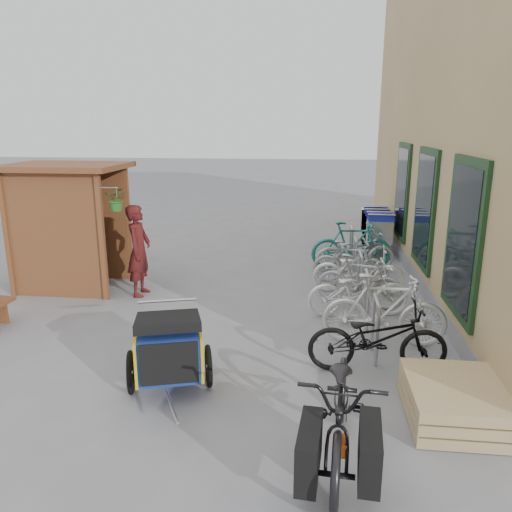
# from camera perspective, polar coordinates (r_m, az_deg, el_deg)

# --- Properties ---
(ground) EXTENTS (80.00, 80.00, 0.00)m
(ground) POSITION_cam_1_polar(r_m,az_deg,el_deg) (7.27, -5.37, -10.57)
(ground) COLOR gray
(kiosk) EXTENTS (2.49, 1.65, 2.40)m
(kiosk) POSITION_cam_1_polar(r_m,az_deg,el_deg) (10.17, -21.05, 5.03)
(kiosk) COLOR brown
(kiosk) RESTS_ON ground
(bike_rack) EXTENTS (0.05, 5.35, 0.86)m
(bike_rack) POSITION_cam_1_polar(r_m,az_deg,el_deg) (9.24, 11.82, -1.81)
(bike_rack) COLOR #A5A8AD
(bike_rack) RESTS_ON ground
(pallet_stack) EXTENTS (1.00, 1.20, 0.40)m
(pallet_stack) POSITION_cam_1_polar(r_m,az_deg,el_deg) (6.01, 21.76, -15.20)
(pallet_stack) COLOR tan
(pallet_stack) RESTS_ON ground
(shopping_carts) EXTENTS (0.62, 2.08, 1.11)m
(shopping_carts) POSITION_cam_1_polar(r_m,az_deg,el_deg) (12.99, 13.50, 3.49)
(shopping_carts) COLOR silver
(shopping_carts) RESTS_ON ground
(child_trailer) EXTENTS (1.10, 1.72, 0.99)m
(child_trailer) POSITION_cam_1_polar(r_m,az_deg,el_deg) (6.13, -9.92, -10.09)
(child_trailer) COLOR navy
(child_trailer) RESTS_ON ground
(cargo_bike) EXTENTS (0.89, 2.12, 1.09)m
(cargo_bike) POSITION_cam_1_polar(r_m,az_deg,el_deg) (4.91, 9.77, -17.06)
(cargo_bike) COLOR black
(cargo_bike) RESTS_ON ground
(person_kiosk) EXTENTS (0.42, 0.63, 1.71)m
(person_kiosk) POSITION_cam_1_polar(r_m,az_deg,el_deg) (9.45, -13.22, 0.61)
(person_kiosk) COLOR maroon
(person_kiosk) RESTS_ON ground
(bike_0) EXTENTS (1.80, 0.71, 0.93)m
(bike_0) POSITION_cam_1_polar(r_m,az_deg,el_deg) (6.64, 13.73, -9.09)
(bike_0) COLOR black
(bike_0) RESTS_ON ground
(bike_1) EXTENTS (1.79, 0.56, 1.07)m
(bike_1) POSITION_cam_1_polar(r_m,az_deg,el_deg) (7.41, 14.45, -6.03)
(bike_1) COLOR silver
(bike_1) RESTS_ON ground
(bike_2) EXTENTS (1.77, 0.87, 0.89)m
(bike_2) POSITION_cam_1_polar(r_m,az_deg,el_deg) (8.44, 11.63, -3.89)
(bike_2) COLOR silver
(bike_2) RESTS_ON ground
(bike_3) EXTENTS (1.60, 0.88, 0.93)m
(bike_3) POSITION_cam_1_polar(r_m,az_deg,el_deg) (8.89, 11.77, -2.82)
(bike_3) COLOR #98979C
(bike_3) RESTS_ON ground
(bike_4) EXTENTS (1.74, 0.68, 0.90)m
(bike_4) POSITION_cam_1_polar(r_m,az_deg,el_deg) (9.58, 11.62, -1.60)
(bike_4) COLOR silver
(bike_4) RESTS_ON ground
(bike_5) EXTENTS (1.52, 0.69, 0.88)m
(bike_5) POSITION_cam_1_polar(r_m,az_deg,el_deg) (10.09, 10.66, -0.78)
(bike_5) COLOR #98979C
(bike_5) RESTS_ON ground
(bike_6) EXTENTS (1.84, 1.02, 0.91)m
(bike_6) POSITION_cam_1_polar(r_m,az_deg,el_deg) (10.87, 11.22, 0.41)
(bike_6) COLOR #98979C
(bike_6) RESTS_ON ground
(bike_7) EXTENTS (1.82, 0.72, 1.06)m
(bike_7) POSITION_cam_1_polar(r_m,az_deg,el_deg) (11.16, 10.87, 1.20)
(bike_7) COLOR #1E7A70
(bike_7) RESTS_ON ground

